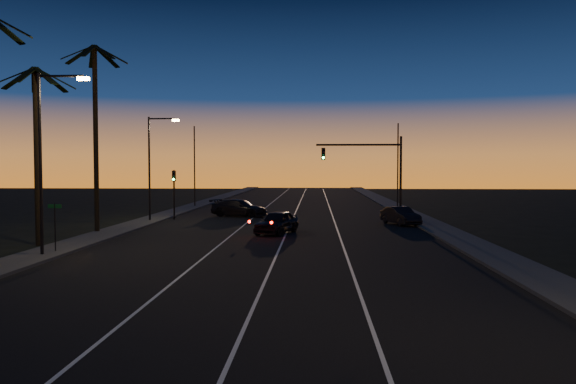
# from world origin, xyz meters

# --- Properties ---
(road) EXTENTS (20.00, 170.00, 0.01)m
(road) POSITION_xyz_m (0.00, 30.00, 0.01)
(road) COLOR black
(road) RESTS_ON ground
(sidewalk_left) EXTENTS (2.40, 170.00, 0.16)m
(sidewalk_left) POSITION_xyz_m (-11.20, 30.00, 0.08)
(sidewalk_left) COLOR #323230
(sidewalk_left) RESTS_ON ground
(sidewalk_right) EXTENTS (2.40, 170.00, 0.16)m
(sidewalk_right) POSITION_xyz_m (11.20, 30.00, 0.08)
(sidewalk_right) COLOR #323230
(sidewalk_right) RESTS_ON ground
(lane_stripe_left) EXTENTS (0.12, 160.00, 0.01)m
(lane_stripe_left) POSITION_xyz_m (-3.00, 30.00, 0.02)
(lane_stripe_left) COLOR silver
(lane_stripe_left) RESTS_ON road
(lane_stripe_mid) EXTENTS (0.12, 160.00, 0.01)m
(lane_stripe_mid) POSITION_xyz_m (0.50, 30.00, 0.02)
(lane_stripe_mid) COLOR silver
(lane_stripe_mid) RESTS_ON road
(lane_stripe_right) EXTENTS (0.12, 160.00, 0.01)m
(lane_stripe_right) POSITION_xyz_m (4.00, 30.00, 0.02)
(lane_stripe_right) COLOR silver
(lane_stripe_right) RESTS_ON road
(palm_mid) EXTENTS (4.25, 4.16, 10.03)m
(palm_mid) POSITION_xyz_m (-13.20, 24.00, 6.25)
(palm_mid) COLOR black
(palm_mid) RESTS_ON ground
(palm_far) EXTENTS (4.25, 4.16, 12.53)m
(palm_far) POSITION_xyz_m (-12.20, 30.00, 7.61)
(palm_far) COLOR black
(palm_far) RESTS_ON ground
(streetlight_left_near) EXTENTS (2.55, 0.26, 9.00)m
(streetlight_left_near) POSITION_xyz_m (-10.70, 20.00, 5.32)
(streetlight_left_near) COLOR black
(streetlight_left_near) RESTS_ON ground
(streetlight_left_far) EXTENTS (2.55, 0.26, 8.50)m
(streetlight_left_far) POSITION_xyz_m (-10.69, 38.00, 5.06)
(streetlight_left_far) COLOR black
(streetlight_left_far) RESTS_ON ground
(street_sign) EXTENTS (0.70, 0.06, 2.60)m
(street_sign) POSITION_xyz_m (-10.80, 21.00, 1.66)
(street_sign) COLOR black
(street_sign) RESTS_ON ground
(signal_mast) EXTENTS (7.10, 0.41, 7.00)m
(signal_mast) POSITION_xyz_m (7.14, 39.99, 4.78)
(signal_mast) COLOR black
(signal_mast) RESTS_ON ground
(signal_post) EXTENTS (0.28, 0.37, 4.20)m
(signal_post) POSITION_xyz_m (-9.50, 39.98, 2.89)
(signal_post) COLOR black
(signal_post) RESTS_ON ground
(far_pole_left) EXTENTS (0.14, 0.14, 9.00)m
(far_pole_left) POSITION_xyz_m (-11.00, 55.00, 4.50)
(far_pole_left) COLOR black
(far_pole_left) RESTS_ON ground
(far_pole_right) EXTENTS (0.14, 0.14, 9.00)m
(far_pole_right) POSITION_xyz_m (11.00, 52.00, 4.50)
(far_pole_right) COLOR black
(far_pole_right) RESTS_ON ground
(lead_car) EXTENTS (3.24, 5.24, 1.52)m
(lead_car) POSITION_xyz_m (-0.13, 30.41, 0.77)
(lead_car) COLOR black
(lead_car) RESTS_ON road
(right_car) EXTENTS (2.78, 4.42, 1.38)m
(right_car) POSITION_xyz_m (9.00, 36.64, 0.70)
(right_car) COLOR black
(right_car) RESTS_ON road
(cross_car) EXTENTS (5.69, 3.82, 1.53)m
(cross_car) POSITION_xyz_m (-4.38, 43.24, 0.78)
(cross_car) COLOR black
(cross_car) RESTS_ON road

